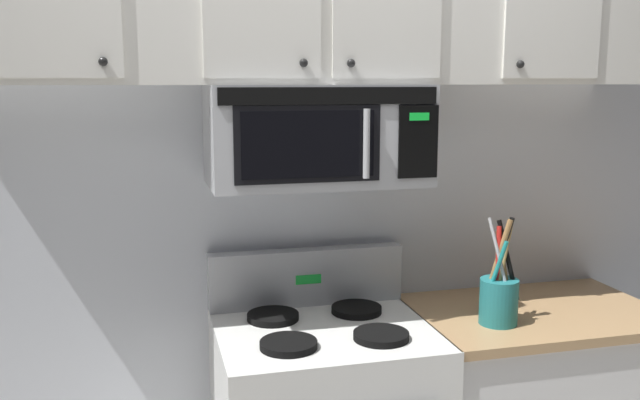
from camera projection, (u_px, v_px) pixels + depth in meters
The scene contains 5 objects.
back_wall at pixel (301, 187), 2.71m from camera, with size 5.20×0.10×2.70m, color silver.
over_range_microwave at pixel (316, 135), 2.43m from camera, with size 0.76×0.43×0.35m.
upper_cabinets at pixel (314, 4), 2.39m from camera, with size 2.50×0.36×0.55m.
utensil_crock_teal at pixel (499, 295), 2.47m from camera, with size 0.14×0.14×0.39m.
salt_shaker at pixel (493, 295), 2.63m from camera, with size 0.04×0.04×0.12m.
Camera 1 is at (-0.59, -1.82, 1.76)m, focal length 38.77 mm.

